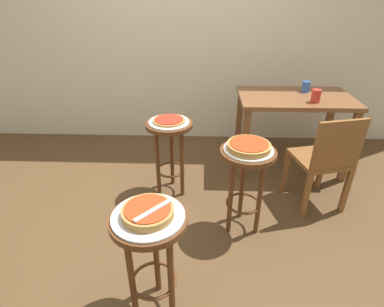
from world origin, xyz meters
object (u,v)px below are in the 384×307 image
at_px(stool_foreground, 151,243).
at_px(serving_plate_foreground, 148,216).
at_px(stool_middle, 246,172).
at_px(pizza_server_knife, 153,210).
at_px(dining_table, 294,108).
at_px(cup_near_edge, 316,96).
at_px(pizza_middle, 249,146).
at_px(stool_leftside, 170,142).
at_px(pizza_foreground, 148,212).
at_px(pizza_leftside, 169,120).
at_px(serving_plate_leftside, 169,122).
at_px(wooden_chair, 325,159).
at_px(serving_plate_middle, 248,150).
at_px(cup_far_edge, 306,86).

xyz_separation_m(stool_foreground, serving_plate_foreground, (0.00, 0.00, 0.18)).
distance_m(stool_middle, pizza_server_knife, 0.95).
relative_size(dining_table, cup_near_edge, 9.32).
bearing_deg(serving_plate_foreground, pizza_middle, 50.91).
height_order(serving_plate_foreground, stool_leftside, serving_plate_foreground).
height_order(pizza_foreground, pizza_server_knife, pizza_server_knife).
height_order(stool_foreground, pizza_server_knife, pizza_server_knife).
bearing_deg(stool_leftside, pizza_leftside, 90.00).
bearing_deg(pizza_middle, stool_foreground, -129.09).
height_order(stool_foreground, pizza_middle, pizza_middle).
bearing_deg(pizza_server_knife, stool_foreground, 99.13).
height_order(pizza_foreground, stool_leftside, pizza_foreground).
relative_size(stool_leftside, pizza_leftside, 2.56).
xyz_separation_m(serving_plate_foreground, pizza_leftside, (-0.02, 1.19, 0.02)).
distance_m(stool_foreground, serving_plate_leftside, 1.20).
xyz_separation_m(stool_foreground, pizza_middle, (0.58, 0.72, 0.21)).
distance_m(stool_leftside, wooden_chair, 1.29).
xyz_separation_m(stool_leftside, serving_plate_leftside, (0.00, 0.00, 0.18)).
distance_m(serving_plate_middle, wooden_chair, 0.77).
distance_m(wooden_chair, pizza_server_knife, 1.63).
relative_size(serving_plate_foreground, stool_leftside, 0.53).
distance_m(stool_foreground, serving_plate_middle, 0.94).
xyz_separation_m(serving_plate_leftside, cup_near_edge, (1.30, 0.35, 0.13)).
xyz_separation_m(stool_foreground, cup_near_edge, (1.28, 1.54, 0.31)).
height_order(pizza_foreground, serving_plate_leftside, pizza_foreground).
relative_size(pizza_foreground, pizza_server_knife, 1.18).
bearing_deg(pizza_leftside, serving_plate_foreground, -89.14).
bearing_deg(serving_plate_foreground, cup_far_edge, 55.22).
bearing_deg(wooden_chair, stool_middle, -156.47).
bearing_deg(pizza_leftside, pizza_server_knife, -87.73).
bearing_deg(pizza_leftside, pizza_middle, -37.98).
distance_m(serving_plate_middle, cup_near_edge, 1.08).
relative_size(serving_plate_middle, pizza_middle, 1.15).
bearing_deg(pizza_leftside, stool_foreground, -89.14).
relative_size(serving_plate_leftside, pizza_server_knife, 1.56).
distance_m(serving_plate_leftside, cup_near_edge, 1.35).
bearing_deg(stool_middle, serving_plate_middle, 0.00).
height_order(cup_near_edge, cup_far_edge, cup_near_edge).
bearing_deg(dining_table, cup_far_edge, 48.83).
bearing_deg(stool_foreground, pizza_leftside, 90.86).
height_order(pizza_middle, wooden_chair, wooden_chair).
height_order(dining_table, cup_near_edge, cup_near_edge).
xyz_separation_m(serving_plate_middle, cup_far_edge, (0.70, 1.13, 0.12)).
distance_m(serving_plate_leftside, dining_table, 1.28).
bearing_deg(pizza_middle, pizza_foreground, -129.09).
bearing_deg(pizza_server_knife, cup_near_edge, 3.99).
bearing_deg(serving_plate_foreground, pizza_server_knife, -33.69).
relative_size(serving_plate_leftside, pizza_leftside, 1.27).
bearing_deg(pizza_server_knife, serving_plate_leftside, 45.09).
xyz_separation_m(cup_near_edge, wooden_chair, (-0.02, -0.52, -0.36)).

